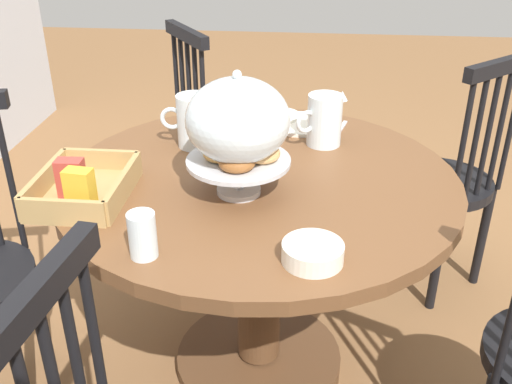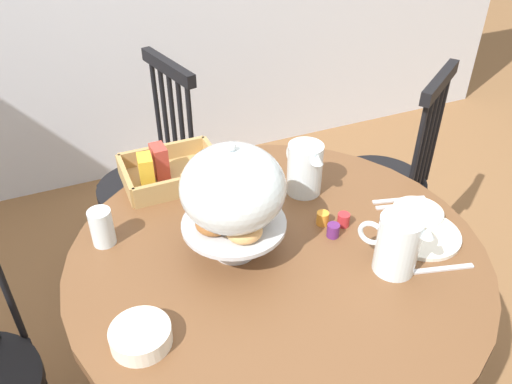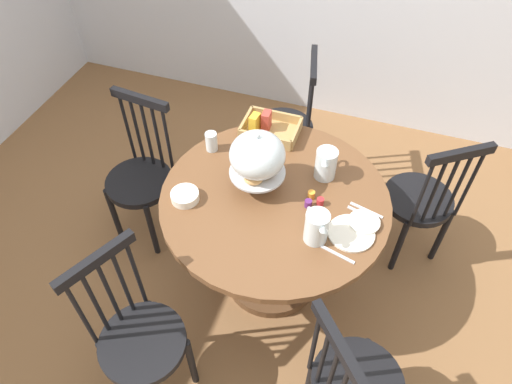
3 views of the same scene
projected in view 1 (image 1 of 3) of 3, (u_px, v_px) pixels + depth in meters
The scene contains 18 objects.
ground_plane at pixel (284, 365), 2.05m from camera, with size 10.00×10.00×0.00m, color brown.
dining_table at pixel (259, 241), 1.81m from camera, with size 1.15×1.15×0.74m.
windsor_chair_facing_door at pixel (445, 185), 2.28m from camera, with size 0.47×0.47×0.97m.
windsor_chair_far_side at pixel (164, 155), 2.53m from camera, with size 0.46×0.46×0.97m.
pastry_stand_with_dome at pixel (238, 126), 1.52m from camera, with size 0.28×0.28×0.34m.
orange_juice_pitcher at pixel (194, 123), 1.86m from camera, with size 0.11×0.19×0.17m.
milk_pitcher at pixel (324, 122), 1.87m from camera, with size 0.13×0.17×0.17m.
cereal_basket at pixel (82, 187), 1.57m from camera, with size 0.32×0.24×0.12m.
china_plate_large at pixel (301, 124), 2.05m from camera, with size 0.22×0.22×0.01m, color white.
china_plate_small at pixel (279, 116), 2.09m from camera, with size 0.15×0.15×0.01m, color white.
cereal_bowl at pixel (313, 253), 1.31m from camera, with size 0.14×0.14×0.04m, color white.
drinking_glass at pixel (142, 235), 1.32m from camera, with size 0.06×0.06×0.11m, color silver.
jam_jar_strawberry at pixel (258, 139), 1.89m from camera, with size 0.04×0.04×0.04m, color #B7282D.
jam_jar_apricot at pixel (247, 145), 1.85m from camera, with size 0.04×0.04×0.04m, color orange.
jam_jar_grape at pixel (266, 146), 1.84m from camera, with size 0.04×0.04×0.04m, color #5B2366.
table_knife at pixel (263, 120), 2.09m from camera, with size 0.17×0.01×0.01m, color silver.
dinner_fork at pixel (255, 119), 2.10m from camera, with size 0.17×0.01×0.01m, color silver.
soup_spoon at pixel (340, 130), 2.00m from camera, with size 0.17×0.01×0.01m, color silver.
Camera 1 is at (-1.53, -0.05, 1.50)m, focal length 41.36 mm.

